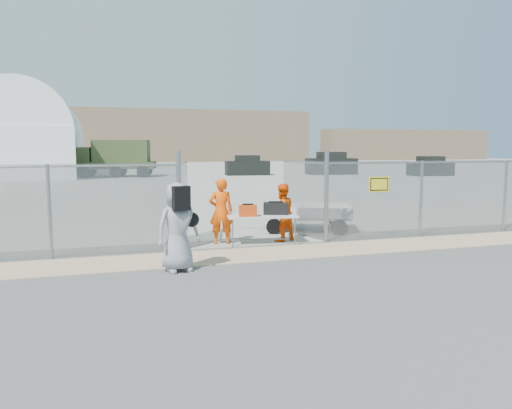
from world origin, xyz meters
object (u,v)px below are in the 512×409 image
object	(u,v)px
security_worker_right	(282,213)
security_worker_left	(221,211)
folding_table	(262,230)
visitor	(178,227)
utility_trailer	(306,217)

from	to	relation	value
security_worker_right	security_worker_left	bearing A→B (deg)	-22.64
security_worker_right	folding_table	bearing A→B (deg)	2.09
folding_table	visitor	xyz separation A→B (m)	(-2.56, -2.25, 0.54)
security_worker_right	utility_trailer	world-z (taller)	security_worker_right
folding_table	visitor	size ratio (longest dim) A/B	1.00
folding_table	security_worker_right	world-z (taller)	security_worker_right
security_worker_left	utility_trailer	world-z (taller)	security_worker_left
visitor	security_worker_left	bearing A→B (deg)	47.41
visitor	folding_table	bearing A→B (deg)	29.04
utility_trailer	security_worker_left	bearing A→B (deg)	-134.19
folding_table	utility_trailer	xyz separation A→B (m)	(1.99, 1.69, 0.03)
security_worker_right	visitor	world-z (taller)	visitor
folding_table	utility_trailer	world-z (taller)	utility_trailer
security_worker_left	security_worker_right	xyz separation A→B (m)	(1.69, -0.10, -0.09)
visitor	utility_trailer	distance (m)	6.04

